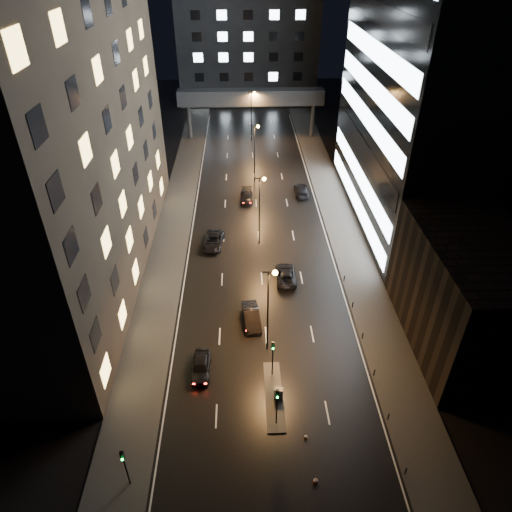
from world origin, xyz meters
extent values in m
plane|color=black|center=(0.00, 40.00, 0.00)|extent=(160.00, 160.00, 0.00)
cube|color=#383533|center=(-12.50, 35.00, 0.07)|extent=(5.00, 110.00, 0.15)
cube|color=#383533|center=(12.50, 35.00, 0.07)|extent=(5.00, 110.00, 0.15)
cube|color=#2D2319|center=(-22.50, 24.00, 20.00)|extent=(15.00, 48.00, 40.00)
cube|color=black|center=(20.00, 9.00, 6.00)|extent=(10.00, 18.00, 12.00)
cube|color=black|center=(25.00, 36.00, 22.50)|extent=(20.00, 36.00, 45.00)
cube|color=#333335|center=(0.00, 98.00, 12.50)|extent=(34.00, 14.00, 25.00)
cube|color=#333335|center=(0.00, 70.00, 8.50)|extent=(30.00, 3.00, 3.00)
cylinder|color=#333335|center=(-13.00, 70.00, 3.50)|extent=(0.80, 0.80, 7.00)
cylinder|color=#333335|center=(13.00, 70.00, 3.50)|extent=(0.80, 0.80, 7.00)
cube|color=#383533|center=(0.30, 2.00, 0.07)|extent=(1.60, 8.00, 0.15)
cylinder|color=black|center=(0.30, 4.50, 1.90)|extent=(0.12, 0.12, 3.50)
cube|color=black|center=(0.30, 4.50, 4.10)|extent=(0.28, 0.22, 0.90)
sphere|color=#0CFF33|center=(0.30, 4.36, 3.82)|extent=(0.18, 0.18, 0.18)
cylinder|color=black|center=(0.30, -1.00, 1.90)|extent=(0.12, 0.12, 3.50)
cube|color=black|center=(0.30, -1.00, 4.10)|extent=(0.28, 0.22, 0.90)
sphere|color=#0CFF33|center=(0.30, -1.14, 3.82)|extent=(0.18, 0.18, 0.18)
cylinder|color=black|center=(-11.50, -6.00, 1.75)|extent=(0.12, 0.12, 3.50)
cube|color=black|center=(-11.50, -6.00, 3.95)|extent=(0.28, 0.22, 0.90)
sphere|color=#0CFF33|center=(-11.50, -6.14, 3.67)|extent=(0.18, 0.18, 0.18)
cylinder|color=black|center=(10.20, -6.00, 0.45)|extent=(0.12, 0.12, 0.90)
cylinder|color=black|center=(10.20, -1.00, 0.45)|extent=(0.12, 0.12, 0.90)
cylinder|color=black|center=(10.20, 4.00, 0.45)|extent=(0.12, 0.12, 0.90)
cylinder|color=black|center=(10.20, 9.00, 0.45)|extent=(0.12, 0.12, 0.90)
cylinder|color=black|center=(10.20, 14.00, 0.45)|extent=(0.12, 0.12, 0.90)
cylinder|color=black|center=(10.20, 19.00, 0.45)|extent=(0.12, 0.12, 0.90)
cylinder|color=black|center=(0.00, 8.00, 5.00)|extent=(0.18, 0.18, 10.00)
cylinder|color=black|center=(0.00, 8.00, 10.00)|extent=(1.20, 0.12, 0.12)
sphere|color=#FF9E38|center=(0.60, 8.00, 9.90)|extent=(0.50, 0.50, 0.50)
cylinder|color=black|center=(0.00, 28.00, 5.00)|extent=(0.18, 0.18, 10.00)
cylinder|color=black|center=(0.00, 28.00, 10.00)|extent=(1.20, 0.12, 0.12)
sphere|color=#FF9E38|center=(0.60, 28.00, 9.90)|extent=(0.50, 0.50, 0.50)
cylinder|color=black|center=(0.00, 48.00, 5.00)|extent=(0.18, 0.18, 10.00)
cylinder|color=black|center=(0.00, 48.00, 10.00)|extent=(1.20, 0.12, 0.12)
sphere|color=#FF9E38|center=(0.60, 48.00, 9.90)|extent=(0.50, 0.50, 0.50)
cylinder|color=black|center=(0.00, 68.00, 5.00)|extent=(0.18, 0.18, 10.00)
cylinder|color=black|center=(0.00, 68.00, 10.00)|extent=(1.20, 0.12, 0.12)
sphere|color=#FF9E38|center=(0.60, 68.00, 9.90)|extent=(0.50, 0.50, 0.50)
imported|color=black|center=(-6.65, 5.17, 0.75)|extent=(1.85, 4.44, 1.50)
imported|color=black|center=(-1.52, 12.12, 0.81)|extent=(2.24, 5.06, 1.61)
imported|color=black|center=(-6.37, 27.76, 0.77)|extent=(3.18, 5.81, 1.54)
imported|color=black|center=(-1.51, 40.89, 0.72)|extent=(2.06, 4.95, 1.43)
imported|color=black|center=(2.97, 19.75, 0.72)|extent=(2.47, 5.23, 1.44)
imported|color=black|center=(7.65, 42.89, 0.76)|extent=(2.15, 5.25, 1.52)
cube|color=#4C4B4E|center=(0.70, 1.60, 0.82)|extent=(0.84, 0.64, 1.34)
cone|color=orange|center=(2.72, -2.50, 0.22)|extent=(0.35, 0.35, 0.44)
cone|color=#FF410D|center=(3.00, -6.37, 0.26)|extent=(0.41, 0.41, 0.52)
camera|label=1|loc=(-2.35, -25.42, 35.07)|focal=32.00mm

